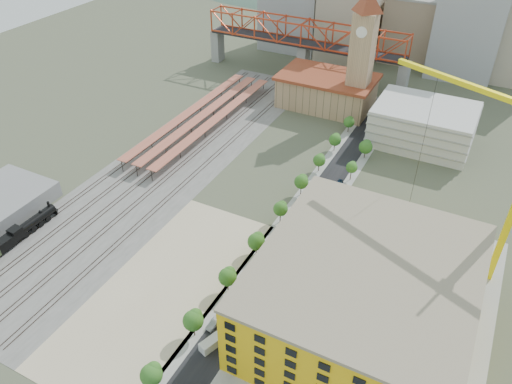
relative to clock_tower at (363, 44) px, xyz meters
The scene contains 28 objects.
ground 85.36m from the clock_tower, 95.71° to the right, with size 400.00×400.00×0.00m, color #474C38.
ballast_strip 81.63m from the clock_tower, 125.15° to the right, with size 36.00×165.00×0.06m, color #605E59.
dirt_lot 115.74m from the clock_tower, 96.14° to the right, with size 28.00×67.00×0.06m, color tan.
street_asphalt 71.48m from the clock_tower, 82.98° to the right, with size 12.00×170.00×0.06m, color black.
sidewalk_west 71.08m from the clock_tower, 87.80° to the right, with size 3.00×170.00×0.04m, color gray.
sidewalk_east 72.31m from the clock_tower, 78.27° to the right, with size 3.00×170.00×0.04m, color gray.
construction_pad 110.41m from the clock_tower, 69.69° to the right, with size 50.00×90.00×0.06m, color gray.
rail_tracks 82.57m from the clock_tower, 126.24° to the right, with size 26.56×160.00×0.18m.
platform_canopies 65.08m from the clock_tower, 144.47° to the right, with size 16.00×80.00×4.12m.
station_hall 25.65m from the clock_tower, behind, with size 38.00×24.00×13.10m.
clock_tower is the anchor object (origin of this frame).
parking_garage 36.81m from the clock_tower, 19.64° to the right, with size 34.00×26.00×14.00m, color silver.
truss_bridge 42.56m from the clock_tower, 142.85° to the left, with size 94.00×9.60×25.60m.
construction_building 107.36m from the clock_tower, 71.22° to the right, with size 44.60×50.60×18.80m.
street_trees 80.70m from the clock_tower, 83.91° to the right, with size 15.40×124.40×8.00m.
skyline 62.60m from the clock_tower, 90.49° to the left, with size 133.00×46.00×60.00m.
distant_hills 213.32m from the clock_tower, 78.30° to the left, with size 647.00×264.00×227.00m.
locomotive 129.01m from the clock_tower, 117.35° to the right, with size 2.97×22.94×5.74m.
site_trailer_a 122.84m from the clock_tower, 86.17° to the right, with size 2.25×8.56×2.34m, color silver.
site_trailer_b 111.27m from the clock_tower, 85.74° to the right, with size 2.34×8.88×2.43m, color silver.
site_trailer_c 103.45m from the clock_tower, 85.40° to the right, with size 2.27×8.61×2.36m, color silver.
site_trailer_d 85.19m from the clock_tower, 84.31° to the right, with size 2.45×9.31×2.55m, color silver.
car_1 119.03m from the clock_tower, 87.52° to the right, with size 1.64×4.69×1.55m, color #A0A1A5.
car_2 87.16m from the clock_tower, 86.53° to the right, with size 2.39×5.19×1.44m, color black.
car_3 69.17m from the clock_tower, 85.47° to the right, with size 1.99×4.90×1.42m, color #1A1D4D.
car_5 85.48m from the clock_tower, 82.17° to the right, with size 1.46×4.20×1.38m, color gray.
car_6 71.14m from the clock_tower, 80.32° to the right, with size 2.40×5.21×1.45m, color black.
car_7 58.79m from the clock_tower, 77.71° to the right, with size 1.94×4.78×1.39m, color navy.
Camera 1 is at (55.57, -97.31, 91.34)m, focal length 35.00 mm.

